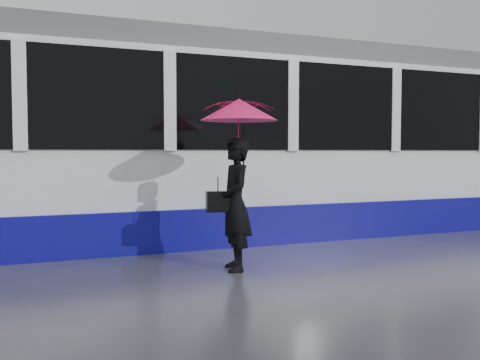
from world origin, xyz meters
name	(u,v)px	position (x,y,z in m)	size (l,w,h in m)	color
ground	(183,271)	(0.00, 0.00, 0.00)	(90.00, 90.00, 0.00)	#2E2E34
rails	(141,240)	(0.00, 2.50, 0.01)	(34.00, 1.51, 0.02)	#3F3D38
woman	(235,204)	(0.62, -0.17, 0.82)	(0.60, 0.39, 1.64)	black
umbrella	(239,125)	(0.67, -0.17, 1.80)	(1.09, 1.09, 1.11)	#FF15A2
handbag	(218,202)	(0.40, -0.15, 0.86)	(0.31, 0.17, 0.43)	black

